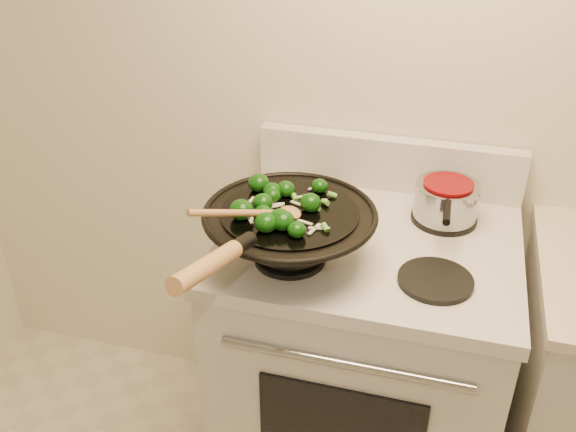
# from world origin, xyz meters

# --- Properties ---
(stove) EXTENTS (0.78, 0.67, 1.08)m
(stove) POSITION_xyz_m (-0.24, 1.17, 0.47)
(stove) COLOR silver
(stove) RESTS_ON ground
(wok) EXTENTS (0.43, 0.70, 0.26)m
(wok) POSITION_xyz_m (-0.42, 1.01, 1.01)
(wok) COLOR black
(wok) RESTS_ON stove
(stirfry) EXTENTS (0.25, 0.28, 0.05)m
(stirfry) POSITION_xyz_m (-0.44, 1.01, 1.08)
(stirfry) COLOR #0C3908
(stirfry) RESTS_ON wok
(wooden_spoon) EXTENTS (0.22, 0.23, 0.09)m
(wooden_spoon) POSITION_xyz_m (-0.46, 0.94, 1.09)
(wooden_spoon) COLOR #AD7944
(wooden_spoon) RESTS_ON wok
(saucepan) EXTENTS (0.17, 0.28, 0.10)m
(saucepan) POSITION_xyz_m (-0.06, 1.32, 0.98)
(saucepan) COLOR #94969C
(saucepan) RESTS_ON stove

